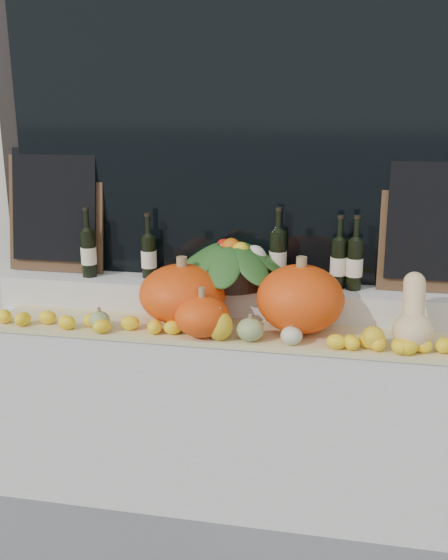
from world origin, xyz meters
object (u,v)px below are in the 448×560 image
(produce_bowl, at_px, (231,262))
(pumpkin_left, at_px, (182,294))
(pumpkin_right, at_px, (300,299))
(wine_bottle_tall, at_px, (278,257))
(butternut_squash, at_px, (413,319))

(produce_bowl, bearing_deg, pumpkin_left, -134.71)
(pumpkin_right, height_order, wine_bottle_tall, wine_bottle_tall)
(pumpkin_right, xyz_separation_m, butternut_squash, (0.47, -0.09, -0.03))
(pumpkin_left, distance_m, butternut_squash, 1.01)
(produce_bowl, bearing_deg, pumpkin_right, -31.22)
(pumpkin_right, relative_size, produce_bowl, 0.68)
(butternut_squash, bearing_deg, pumpkin_left, 174.01)
(pumpkin_left, xyz_separation_m, pumpkin_right, (0.53, -0.02, 0.01))
(pumpkin_right, height_order, produce_bowl, produce_bowl)
(pumpkin_right, xyz_separation_m, wine_bottle_tall, (-0.13, 0.26, 0.12))
(pumpkin_right, xyz_separation_m, produce_bowl, (-0.34, 0.21, 0.10))
(pumpkin_left, relative_size, wine_bottle_tall, 1.08)
(wine_bottle_tall, bearing_deg, pumpkin_right, -63.56)
(pumpkin_right, bearing_deg, wine_bottle_tall, 116.44)
(butternut_squash, distance_m, produce_bowl, 0.88)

